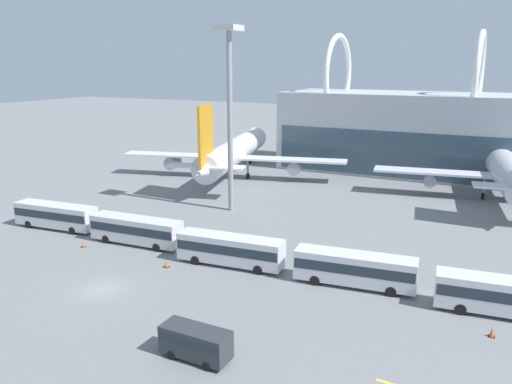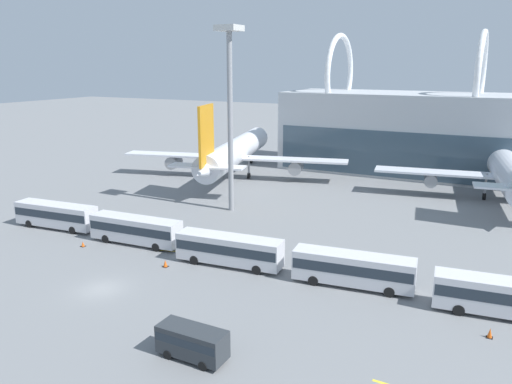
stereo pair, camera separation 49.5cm
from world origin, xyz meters
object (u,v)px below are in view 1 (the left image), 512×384
(shuttle_bus_0, at_px, (56,214))
(service_van_foreground, at_px, (196,341))
(airliner_at_gate_near, at_px, (233,152))
(airliner_at_gate_far, at_px, (507,170))
(shuttle_bus_1, at_px, (136,229))
(traffic_cone_0, at_px, (83,245))
(traffic_cone_1, at_px, (492,332))
(traffic_cone_2, at_px, (166,264))
(shuttle_bus_4, at_px, (507,295))
(shuttle_bus_2, at_px, (230,248))
(shuttle_bus_3, at_px, (355,267))
(floodlight_mast, at_px, (230,92))

(shuttle_bus_0, xyz_separation_m, service_van_foreground, (32.97, -16.99, -0.51))
(airliner_at_gate_near, xyz_separation_m, airliner_at_gate_far, (46.68, 5.07, 0.01))
(shuttle_bus_1, bearing_deg, traffic_cone_0, -147.95)
(traffic_cone_1, distance_m, traffic_cone_2, 31.60)
(traffic_cone_0, bearing_deg, shuttle_bus_4, 5.05)
(shuttle_bus_1, xyz_separation_m, traffic_cone_1, (39.02, -4.00, -1.53))
(shuttle_bus_1, distance_m, shuttle_bus_2, 13.31)
(shuttle_bus_2, xyz_separation_m, traffic_cone_1, (25.72, -3.37, -1.53))
(shuttle_bus_4, height_order, traffic_cone_0, shuttle_bus_4)
(shuttle_bus_0, xyz_separation_m, traffic_cone_1, (52.32, -3.93, -1.53))
(service_van_foreground, bearing_deg, shuttle_bus_2, -68.37)
(traffic_cone_2, bearing_deg, shuttle_bus_0, 168.89)
(airliner_at_gate_far, distance_m, shuttle_bus_1, 57.68)
(airliner_at_gate_near, xyz_separation_m, traffic_cone_0, (2.53, -40.89, -4.49))
(shuttle_bus_1, bearing_deg, service_van_foreground, -44.82)
(airliner_at_gate_near, distance_m, service_van_foreground, 60.84)
(airliner_at_gate_near, xyz_separation_m, shuttle_bus_2, (20.87, -37.87, -2.87))
(shuttle_bus_3, distance_m, traffic_cone_2, 19.75)
(floodlight_mast, bearing_deg, airliner_at_gate_far, 34.26)
(traffic_cone_0, relative_size, traffic_cone_1, 0.76)
(airliner_at_gate_far, distance_m, traffic_cone_0, 63.88)
(traffic_cone_1, bearing_deg, shuttle_bus_1, 174.14)
(shuttle_bus_3, bearing_deg, shuttle_bus_2, 177.51)
(shuttle_bus_2, height_order, shuttle_bus_4, same)
(shuttle_bus_0, relative_size, traffic_cone_0, 19.02)
(shuttle_bus_1, relative_size, traffic_cone_1, 14.44)
(shuttle_bus_4, distance_m, traffic_cone_2, 32.82)
(shuttle_bus_2, xyz_separation_m, traffic_cone_2, (-5.88, -3.51, -1.55))
(traffic_cone_0, bearing_deg, floodlight_mast, 69.36)
(traffic_cone_0, bearing_deg, traffic_cone_2, -2.24)
(shuttle_bus_1, xyz_separation_m, traffic_cone_2, (7.42, -4.14, -1.55))
(airliner_at_gate_near, relative_size, traffic_cone_0, 68.84)
(service_van_foreground, distance_m, traffic_cone_2, 17.83)
(airliner_at_gate_near, bearing_deg, traffic_cone_1, -145.67)
(airliner_at_gate_far, height_order, shuttle_bus_0, airliner_at_gate_far)
(shuttle_bus_3, bearing_deg, traffic_cone_0, -179.42)
(shuttle_bus_2, bearing_deg, service_van_foreground, -74.30)
(shuttle_bus_0, distance_m, shuttle_bus_4, 53.19)
(airliner_at_gate_near, xyz_separation_m, shuttle_bus_0, (-5.72, -37.31, -2.87))
(airliner_at_gate_far, distance_m, shuttle_bus_0, 67.45)
(shuttle_bus_1, xyz_separation_m, shuttle_bus_2, (13.30, -0.64, 0.00))
(service_van_foreground, relative_size, traffic_cone_1, 6.48)
(service_van_foreground, bearing_deg, airliner_at_gate_far, -107.70)
(shuttle_bus_4, bearing_deg, floodlight_mast, 148.51)
(airliner_at_gate_near, height_order, shuttle_bus_2, airliner_at_gate_near)
(airliner_at_gate_near, distance_m, traffic_cone_1, 62.37)
(shuttle_bus_1, relative_size, service_van_foreground, 2.23)
(shuttle_bus_1, relative_size, shuttle_bus_3, 0.99)
(shuttle_bus_4, xyz_separation_m, traffic_cone_0, (-44.93, -3.97, -1.62))
(airliner_at_gate_far, xyz_separation_m, traffic_cone_0, (-44.14, -45.96, -4.50))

